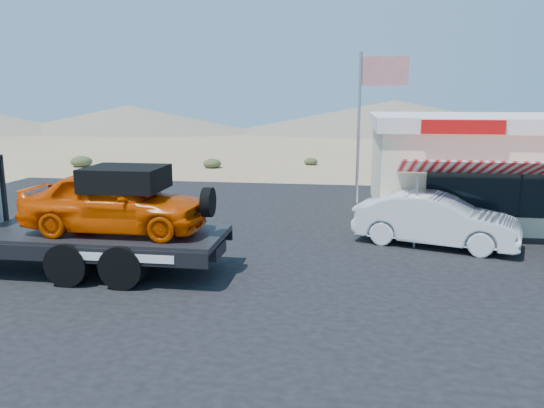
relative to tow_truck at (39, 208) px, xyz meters
The scene contains 8 objects.
ground 4.15m from the tow_truck, ahead, with size 120.00×120.00×0.00m, color #967955.
asphalt_lot 6.83m from the tow_truck, 29.18° to the left, with size 32.00×24.00×0.02m, color black.
tow_truck is the anchor object (origin of this frame).
white_sedan 11.66m from the tow_truck, 19.65° to the left, with size 1.73×4.97×1.64m, color silver.
jerky_store 16.99m from the tow_truck, 32.80° to the left, with size 10.40×9.97×3.90m.
flagpole 10.13m from the tow_truck, 28.48° to the left, with size 1.55×0.10×6.00m.
desert_scrub 15.51m from the tow_truck, 125.03° to the left, with size 26.76×30.68×0.77m.
distant_hills 55.69m from the tow_truck, 96.17° to the left, with size 126.00×48.00×4.20m.
Camera 1 is at (4.46, -13.06, 4.62)m, focal length 35.00 mm.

